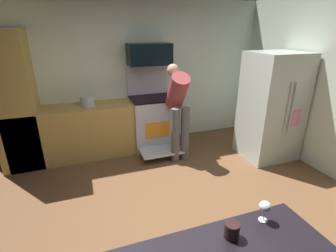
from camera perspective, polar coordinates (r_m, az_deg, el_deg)
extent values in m
cube|color=brown|center=(3.22, 2.26, -19.71)|extent=(5.20, 4.80, 0.02)
cube|color=silver|center=(4.75, -8.09, 11.39)|extent=(5.20, 0.12, 2.60)
cube|color=#B08D46|center=(4.54, -17.75, -1.09)|extent=(2.40, 0.60, 0.90)
cube|color=#B08D46|center=(4.47, -31.51, 4.51)|extent=(0.60, 0.60, 2.10)
cube|color=#B9BCC5|center=(4.67, -3.53, 0.69)|extent=(0.76, 0.64, 0.92)
cube|color=black|center=(4.53, -3.67, 6.32)|extent=(0.76, 0.64, 0.03)
cube|color=#B9BCC5|center=(4.73, -4.73, 10.62)|extent=(0.76, 0.06, 0.56)
cube|color=orange|center=(4.38, -2.35, -0.86)|extent=(0.44, 0.01, 0.28)
cube|color=#B9BCC5|center=(4.34, -1.49, -5.62)|extent=(0.72, 0.42, 0.03)
cube|color=black|center=(4.49, -4.26, 15.97)|extent=(0.74, 0.38, 0.36)
cube|color=beige|center=(4.52, 22.45, 4.01)|extent=(0.85, 0.74, 1.77)
cylinder|color=beige|center=(4.20, 25.59, 3.56)|extent=(0.02, 0.02, 0.79)
cylinder|color=beige|center=(4.26, 26.36, 3.64)|extent=(0.02, 0.02, 0.79)
cube|color=pink|center=(4.39, 26.93, 1.61)|extent=(0.20, 0.01, 0.26)
cylinder|color=#565656|center=(4.13, 1.70, -2.14)|extent=(0.14, 0.14, 0.92)
cylinder|color=#565656|center=(4.19, 3.87, -1.83)|extent=(0.14, 0.14, 0.92)
cylinder|color=#983C41|center=(4.08, 2.15, 7.95)|extent=(0.30, 0.57, 0.65)
sphere|color=tan|center=(4.21, 1.16, 12.60)|extent=(0.20, 0.20, 0.20)
cylinder|color=silver|center=(1.91, 20.74, -19.35)|extent=(0.06, 0.06, 0.01)
cylinder|color=silver|center=(1.89, 20.91, -18.42)|extent=(0.01, 0.01, 0.07)
ellipsoid|color=silver|center=(1.84, 21.22, -16.66)|extent=(0.08, 0.08, 0.07)
cylinder|color=black|center=(1.71, 14.30, -22.00)|extent=(0.09, 0.09, 0.10)
cylinder|color=#B3BCC2|center=(4.38, -17.82, 5.41)|extent=(0.23, 0.23, 0.16)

